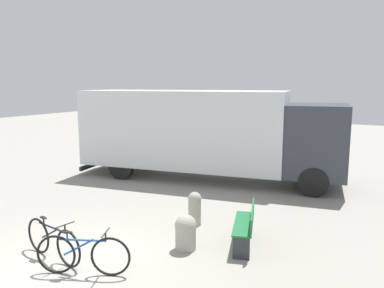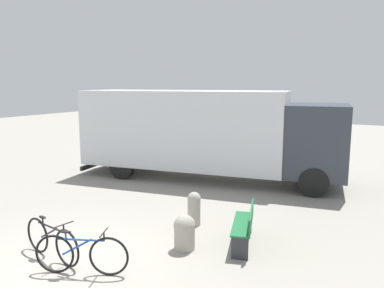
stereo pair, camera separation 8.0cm
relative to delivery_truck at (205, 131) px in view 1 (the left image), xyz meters
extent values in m
plane|color=gray|center=(0.62, -7.41, -1.78)|extent=(60.00, 60.00, 0.00)
cube|color=silver|center=(-0.81, -0.14, 0.06)|extent=(7.75, 3.72, 2.76)
cube|color=#333842|center=(3.80, 0.67, -0.15)|extent=(2.31, 2.66, 2.34)
cube|color=black|center=(-4.52, -0.80, -1.53)|extent=(0.51, 2.32, 0.16)
cylinder|color=black|center=(3.61, 1.73, -1.32)|extent=(0.96, 0.44, 0.92)
cylinder|color=black|center=(3.98, -0.38, -1.32)|extent=(0.96, 0.44, 0.92)
cylinder|color=black|center=(-3.01, 0.56, -1.32)|extent=(0.96, 0.44, 0.92)
cylinder|color=black|center=(-2.64, -1.55, -1.32)|extent=(0.96, 0.44, 0.92)
cube|color=#1E6638|center=(3.38, -4.76, -1.30)|extent=(0.83, 1.54, 0.04)
cube|color=#1E6638|center=(3.55, -4.70, -1.12)|extent=(0.49, 1.43, 0.38)
cube|color=#2D2D33|center=(3.59, -5.42, -1.55)|extent=(0.34, 0.15, 0.47)
cube|color=#2D2D33|center=(3.17, -4.10, -1.55)|extent=(0.34, 0.15, 0.47)
torus|color=black|center=(-0.19, -7.17, -1.41)|extent=(0.74, 0.15, 0.75)
torus|color=black|center=(0.82, -7.31, -1.41)|extent=(0.74, 0.15, 0.75)
cylinder|color=black|center=(0.32, -7.24, -1.11)|extent=(0.87, 0.16, 0.04)
cylinder|color=black|center=(0.24, -7.23, -1.25)|extent=(0.58, 0.12, 0.35)
cylinder|color=black|center=(0.04, -7.20, -1.05)|extent=(0.03, 0.03, 0.12)
ellipsoid|color=black|center=(0.04, -7.20, -0.97)|extent=(0.23, 0.12, 0.05)
cylinder|color=black|center=(0.75, -7.30, -1.03)|extent=(0.03, 0.03, 0.16)
cylinder|color=black|center=(0.75, -7.30, -0.95)|extent=(0.08, 0.44, 0.02)
torus|color=black|center=(0.82, -7.59, -1.41)|extent=(0.70, 0.34, 0.75)
torus|color=black|center=(1.75, -7.18, -1.41)|extent=(0.70, 0.34, 0.75)
cylinder|color=#1E4C9E|center=(1.28, -7.39, -1.11)|extent=(0.81, 0.39, 0.04)
cylinder|color=#1E4C9E|center=(1.21, -7.42, -1.25)|extent=(0.55, 0.27, 0.35)
cylinder|color=#1E4C9E|center=(1.03, -7.50, -1.05)|extent=(0.03, 0.03, 0.12)
ellipsoid|color=black|center=(1.03, -7.50, -0.97)|extent=(0.24, 0.17, 0.05)
cylinder|color=black|center=(1.68, -7.21, -1.03)|extent=(0.03, 0.03, 0.16)
cylinder|color=black|center=(1.68, -7.21, -0.95)|extent=(0.20, 0.41, 0.02)
cylinder|color=#9E998C|center=(2.39, -5.55, -1.52)|extent=(0.44, 0.44, 0.53)
sphere|color=#9E998C|center=(2.39, -5.55, -1.26)|extent=(0.46, 0.46, 0.46)
cylinder|color=#9E998C|center=(1.89, -4.24, -1.45)|extent=(0.32, 0.32, 0.67)
sphere|color=#9E998C|center=(1.89, -4.24, -1.11)|extent=(0.33, 0.33, 0.33)
camera|label=1|loc=(6.13, -12.03, 1.70)|focal=35.00mm
camera|label=2|loc=(6.20, -11.99, 1.70)|focal=35.00mm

